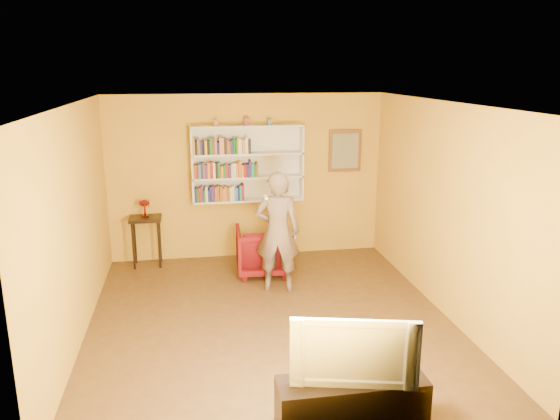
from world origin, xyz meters
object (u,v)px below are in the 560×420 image
object	(u,v)px
bookshelf	(247,163)
armchair	(263,250)
console_table	(146,225)
tv_cabinet	(352,404)
ruby_lustre	(144,205)
television	(354,348)
person	(278,232)

from	to	relation	value
bookshelf	armchair	size ratio (longest dim) A/B	2.22
bookshelf	console_table	world-z (taller)	bookshelf
console_table	armchair	bearing A→B (deg)	-19.93
console_table	tv_cabinet	size ratio (longest dim) A/B	0.62
ruby_lustre	television	xyz separation A→B (m)	(2.04, -4.50, -0.23)
armchair	television	size ratio (longest dim) A/B	0.75
television	console_table	bearing A→B (deg)	127.77
person	tv_cabinet	xyz separation A→B (m)	(0.13, -3.19, -0.63)
armchair	bookshelf	bearing A→B (deg)	-78.00
console_table	television	size ratio (longest dim) A/B	0.75
armchair	person	bearing A→B (deg)	103.63
person	television	bearing A→B (deg)	105.77
bookshelf	armchair	world-z (taller)	bookshelf
tv_cabinet	armchair	bearing A→B (deg)	93.85
tv_cabinet	ruby_lustre	bearing A→B (deg)	114.38
bookshelf	armchair	bearing A→B (deg)	-80.88
bookshelf	ruby_lustre	xyz separation A→B (m)	(-1.65, -0.16, -0.58)
armchair	tv_cabinet	size ratio (longest dim) A/B	0.61
person	tv_cabinet	bearing A→B (deg)	105.77
armchair	tv_cabinet	distance (m)	3.87
console_table	television	bearing A→B (deg)	-65.62
console_table	ruby_lustre	distance (m)	0.34
console_table	armchair	distance (m)	1.92
bookshelf	television	world-z (taller)	bookshelf
ruby_lustre	person	size ratio (longest dim) A/B	0.16
bookshelf	ruby_lustre	world-z (taller)	bookshelf
person	television	xyz separation A→B (m)	(0.13, -3.19, -0.08)
tv_cabinet	television	world-z (taller)	television
ruby_lustre	person	world-z (taller)	person
tv_cabinet	television	distance (m)	0.55
armchair	person	world-z (taller)	person
bookshelf	console_table	distance (m)	1.90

